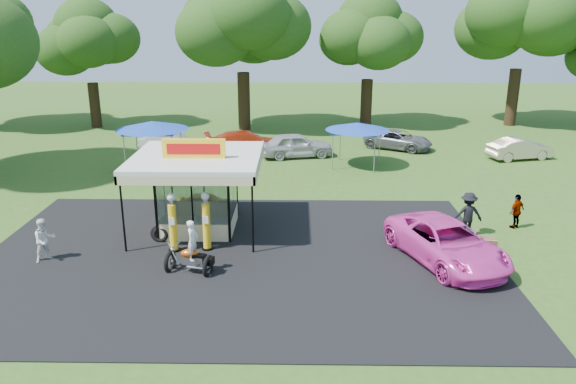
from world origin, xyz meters
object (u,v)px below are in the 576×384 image
(spectator_west, at_px, (45,240))
(tent_east, at_px, (357,127))
(gas_station_kiosk, at_px, (198,191))
(gas_pump_left, at_px, (173,224))
(bg_car_a, at_px, (172,145))
(pink_sedan, at_px, (446,243))
(bg_car_b, at_px, (247,143))
(gas_pump_right, at_px, (206,222))
(spectator_east_a, at_px, (468,214))
(bg_car_c, at_px, (296,145))
(bg_car_d, at_px, (398,140))
(bg_car_e, at_px, (520,149))
(spectator_east_b, at_px, (517,211))
(motorcycle, at_px, (192,252))
(kiosk_car, at_px, (207,203))
(a_frame_sign, at_px, (487,251))
(tent_west, at_px, (152,126))

(spectator_west, relative_size, tent_east, 0.44)
(gas_station_kiosk, bearing_deg, gas_pump_left, -104.50)
(bg_car_a, bearing_deg, spectator_west, -158.03)
(pink_sedan, bearing_deg, tent_east, 77.19)
(bg_car_b, bearing_deg, tent_east, -125.74)
(gas_pump_right, xyz_separation_m, spectator_east_a, (10.91, 1.79, -0.23))
(spectator_east_a, height_order, tent_east, tent_east)
(gas_station_kiosk, height_order, spectator_west, gas_station_kiosk)
(gas_pump_left, height_order, bg_car_c, gas_pump_left)
(bg_car_d, relative_size, bg_car_e, 1.12)
(spectator_east_b, xyz_separation_m, bg_car_d, (-2.63, 15.16, -0.13))
(motorcycle, bearing_deg, gas_station_kiosk, 109.01)
(gas_station_kiosk, xyz_separation_m, kiosk_car, (-0.00, 2.21, -1.30))
(spectator_east_a, relative_size, bg_car_e, 0.45)
(a_frame_sign, xyz_separation_m, bg_car_b, (-10.62, 16.98, 0.28))
(tent_west, bearing_deg, bg_car_a, 85.18)
(gas_station_kiosk, distance_m, bg_car_d, 19.30)
(kiosk_car, height_order, bg_car_b, bg_car_b)
(gas_pump_right, distance_m, kiosk_car, 4.57)
(bg_car_c, bearing_deg, tent_west, 98.43)
(motorcycle, relative_size, bg_car_a, 0.47)
(kiosk_car, distance_m, bg_car_a, 11.84)
(spectator_east_b, bearing_deg, bg_car_b, -79.25)
(motorcycle, height_order, bg_car_e, motorcycle)
(spectator_east_b, relative_size, bg_car_e, 0.37)
(motorcycle, height_order, spectator_east_b, motorcycle)
(bg_car_b, distance_m, tent_east, 7.76)
(a_frame_sign, relative_size, kiosk_car, 0.37)
(spectator_east_a, xyz_separation_m, bg_car_d, (-0.21, 16.03, -0.30))
(kiosk_car, distance_m, bg_car_d, 17.54)
(gas_pump_right, distance_m, spectator_west, 6.15)
(a_frame_sign, relative_size, spectator_east_b, 0.67)
(spectator_east_a, xyz_separation_m, bg_car_a, (-15.65, 13.79, -0.20))
(kiosk_car, height_order, bg_car_c, bg_car_c)
(gas_pump_right, bearing_deg, spectator_east_b, 11.29)
(gas_station_kiosk, height_order, bg_car_b, gas_station_kiosk)
(gas_pump_right, height_order, bg_car_e, gas_pump_right)
(pink_sedan, xyz_separation_m, bg_car_a, (-14.05, 16.55, -0.04))
(motorcycle, relative_size, bg_car_d, 0.46)
(bg_car_c, relative_size, tent_west, 1.11)
(a_frame_sign, bearing_deg, bg_car_e, 74.09)
(pink_sedan, distance_m, spectator_west, 15.35)
(bg_car_c, distance_m, bg_car_d, 7.56)
(bg_car_d, bearing_deg, pink_sedan, -154.89)
(a_frame_sign, distance_m, pink_sedan, 1.57)
(gas_pump_left, bearing_deg, a_frame_sign, -4.37)
(a_frame_sign, xyz_separation_m, pink_sedan, (-1.54, 0.14, 0.26))
(a_frame_sign, relative_size, pink_sedan, 0.18)
(pink_sedan, relative_size, tent_west, 1.32)
(gas_pump_right, xyz_separation_m, bg_car_a, (-4.74, 15.58, -0.43))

